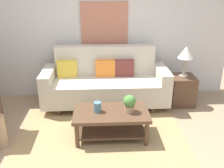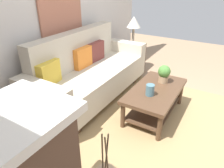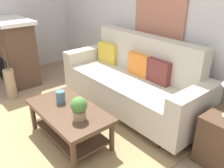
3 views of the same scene
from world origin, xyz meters
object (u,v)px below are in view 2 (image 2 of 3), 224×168
(side_table, at_px, (132,57))
(framed_painting, at_px, (61,6))
(throw_pillow_mustard, at_px, (49,73))
(throw_pillow_orange, at_px, (82,57))
(tabletop_vase, at_px, (150,90))
(coffee_table, at_px, (155,96))
(throw_pillow_maroon, at_px, (95,51))
(couch, at_px, (90,73))
(potted_plant_tabletop, at_px, (164,73))
(table_lamp, at_px, (134,23))

(side_table, height_order, framed_painting, framed_painting)
(throw_pillow_mustard, height_order, throw_pillow_orange, same)
(tabletop_vase, height_order, side_table, tabletop_vase)
(coffee_table, bearing_deg, throw_pillow_maroon, 76.07)
(coffee_table, bearing_deg, couch, 92.67)
(coffee_table, xyz_separation_m, tabletop_vase, (-0.20, 0.01, 0.19))
(potted_plant_tabletop, distance_m, side_table, 1.56)
(throw_pillow_orange, distance_m, table_lamp, 1.48)
(tabletop_vase, height_order, table_lamp, table_lamp)
(couch, distance_m, throw_pillow_maroon, 0.45)
(throw_pillow_maroon, relative_size, table_lamp, 0.63)
(side_table, distance_m, table_lamp, 0.71)
(throw_pillow_mustard, xyz_separation_m, framed_painting, (0.71, 0.34, 0.76))
(couch, relative_size, table_lamp, 3.99)
(throw_pillow_maroon, xyz_separation_m, framed_painting, (-0.36, 0.34, 0.76))
(throw_pillow_mustard, distance_m, throw_pillow_maroon, 1.07)
(couch, height_order, framed_painting, framed_painting)
(couch, distance_m, tabletop_vase, 1.10)
(throw_pillow_mustard, xyz_separation_m, coffee_table, (0.76, -1.23, -0.37))
(potted_plant_tabletop, height_order, side_table, potted_plant_tabletop)
(throw_pillow_orange, bearing_deg, throw_pillow_mustard, 180.00)
(throw_pillow_mustard, xyz_separation_m, side_table, (2.15, -0.20, -0.40))
(throw_pillow_maroon, height_order, coffee_table, throw_pillow_maroon)
(coffee_table, height_order, potted_plant_tabletop, potted_plant_tabletop)
(tabletop_vase, distance_m, framed_painting, 1.82)
(couch, relative_size, throw_pillow_maroon, 6.31)
(throw_pillow_orange, height_order, table_lamp, table_lamp)
(throw_pillow_mustard, distance_m, coffee_table, 1.49)
(couch, relative_size, potted_plant_tabletop, 8.67)
(throw_pillow_orange, relative_size, table_lamp, 0.63)
(couch, height_order, table_lamp, table_lamp)
(couch, relative_size, coffee_table, 2.07)
(throw_pillow_mustard, xyz_separation_m, potted_plant_tabletop, (1.03, -1.24, -0.11))
(tabletop_vase, distance_m, table_lamp, 1.94)
(table_lamp, bearing_deg, coffee_table, -143.32)
(framed_painting, bearing_deg, potted_plant_tabletop, -78.76)
(throw_pillow_mustard, bearing_deg, framed_painting, 25.61)
(throw_pillow_maroon, relative_size, framed_painting, 0.41)
(couch, xyz_separation_m, throw_pillow_mustard, (-0.71, 0.13, 0.25))
(throw_pillow_mustard, relative_size, tabletop_vase, 2.39)
(couch, bearing_deg, throw_pillow_orange, 90.00)
(throw_pillow_orange, bearing_deg, table_lamp, -7.74)
(throw_pillow_orange, bearing_deg, side_table, -7.74)
(potted_plant_tabletop, distance_m, table_lamp, 1.59)
(throw_pillow_mustard, distance_m, table_lamp, 2.18)
(throw_pillow_maroon, bearing_deg, potted_plant_tabletop, -91.91)
(tabletop_vase, distance_m, side_table, 1.89)
(potted_plant_tabletop, bearing_deg, table_lamp, 42.98)
(side_table, bearing_deg, throw_pillow_orange, 172.26)
(coffee_table, bearing_deg, tabletop_vase, 176.13)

